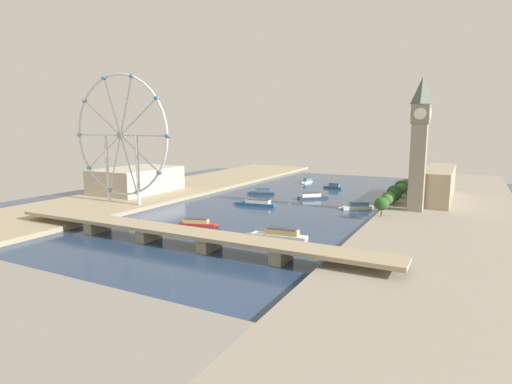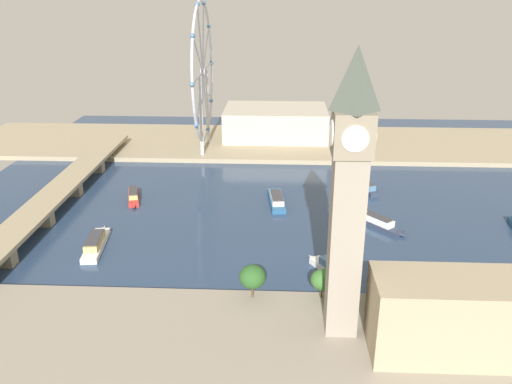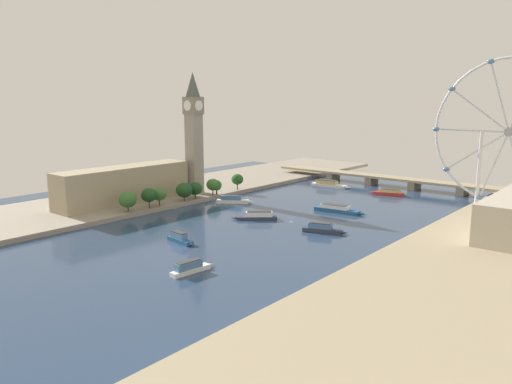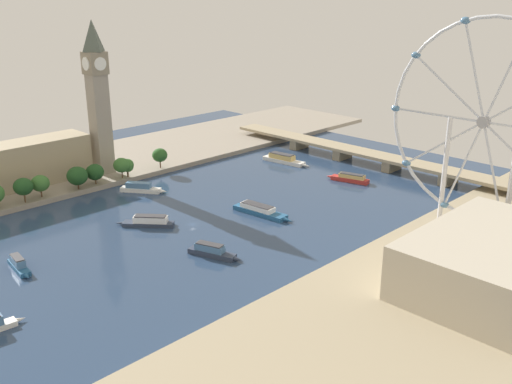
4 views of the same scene
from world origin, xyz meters
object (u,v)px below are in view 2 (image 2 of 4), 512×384
at_px(river_bridge, 53,197).
at_px(tour_boat_5, 96,243).
at_px(clock_tower, 348,195).
at_px(tour_boat_1, 133,196).
at_px(ferris_wheel, 203,74).
at_px(tour_boat_6, 332,268).
at_px(riverside_hall, 276,122).
at_px(tour_boat_0, 379,223).
at_px(tour_boat_3, 276,199).
at_px(tour_boat_7, 366,187).

distance_m(river_bridge, tour_boat_5, 56.12).
xyz_separation_m(clock_tower, tour_boat_1, (116.48, 101.39, -49.25)).
xyz_separation_m(clock_tower, river_bridge, (101.95, 139.94, -44.72)).
bearing_deg(tour_boat_1, ferris_wheel, 147.12).
bearing_deg(tour_boat_1, tour_boat_6, 37.97).
distance_m(ferris_wheel, riverside_hall, 71.41).
bearing_deg(tour_boat_6, tour_boat_0, -65.18).
relative_size(ferris_wheel, tour_boat_3, 2.66).
bearing_deg(tour_boat_5, riverside_hall, -30.17).
relative_size(clock_tower, tour_boat_3, 2.50).
distance_m(clock_tower, tour_boat_6, 64.30).
bearing_deg(river_bridge, tour_boat_3, -83.04).
bearing_deg(clock_tower, ferris_wheel, 19.52).
bearing_deg(ferris_wheel, tour_boat_3, -150.79).
bearing_deg(tour_boat_3, tour_boat_5, 118.85).
xyz_separation_m(tour_boat_6, tour_boat_7, (95.37, -27.63, 0.00)).
relative_size(ferris_wheel, river_bridge, 0.43).
bearing_deg(tour_boat_3, tour_boat_1, 83.64).
relative_size(riverside_hall, tour_boat_3, 2.03).
xyz_separation_m(tour_boat_1, tour_boat_6, (-74.98, -102.42, 0.15)).
bearing_deg(tour_boat_3, tour_boat_6, -168.69).
relative_size(tour_boat_0, tour_boat_6, 1.00).
height_order(tour_boat_6, tour_boat_7, tour_boat_7).
relative_size(clock_tower, riverside_hall, 1.23).
bearing_deg(riverside_hall, tour_boat_1, 148.04).
xyz_separation_m(clock_tower, ferris_wheel, (207.36, 73.52, 3.35)).
xyz_separation_m(ferris_wheel, riverside_hall, (32.15, -48.89, -40.93)).
bearing_deg(tour_boat_7, tour_boat_6, 145.00).
height_order(clock_tower, tour_boat_6, clock_tower).
height_order(riverside_hall, tour_boat_5, riverside_hall).
xyz_separation_m(clock_tower, tour_boat_0, (87.60, -28.05, -49.13)).
distance_m(ferris_wheel, river_bridge, 133.54).
distance_m(clock_tower, tour_boat_7, 148.21).
bearing_deg(river_bridge, tour_boat_0, -94.88).
bearing_deg(tour_boat_6, ferris_wheel, -10.60).
bearing_deg(tour_boat_0, ferris_wheel, 179.33).
relative_size(riverside_hall, river_bridge, 0.33).
bearing_deg(tour_boat_7, tour_boat_3, 93.05).
height_order(riverside_hall, tour_boat_6, riverside_hall).
bearing_deg(tour_boat_1, tour_boat_5, -17.91).
bearing_deg(tour_boat_5, tour_boat_7, -66.17).
bearing_deg(tour_boat_0, tour_boat_1, -143.55).
distance_m(riverside_hall, tour_boat_5, 196.83).
bearing_deg(tour_boat_3, tour_boat_0, -125.74).
bearing_deg(river_bridge, tour_boat_5, -139.32).
relative_size(river_bridge, tour_boat_5, 6.24).
bearing_deg(clock_tower, river_bridge, 53.93).
bearing_deg(tour_boat_5, clock_tower, -126.43).
xyz_separation_m(ferris_wheel, tour_boat_1, (-90.88, 27.88, -52.60)).
bearing_deg(river_bridge, ferris_wheel, -32.22).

